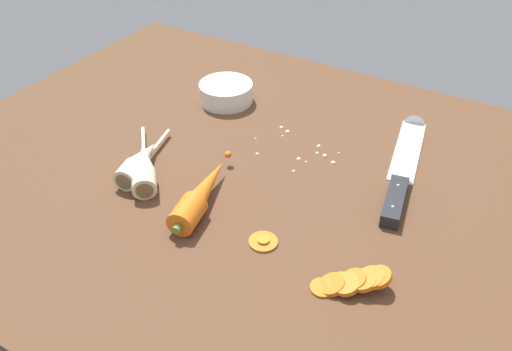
{
  "coord_description": "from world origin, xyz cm",
  "views": [
    {
      "loc": [
        36.35,
        -63.36,
        55.32
      ],
      "look_at": [
        0.0,
        -2.0,
        1.5
      ],
      "focal_mm": 38.03,
      "sensor_mm": 36.0,
      "label": 1
    }
  ],
  "objects_px": {
    "chefs_knife": "(405,161)",
    "parsnip_mid_left": "(144,167)",
    "whole_carrot": "(201,195)",
    "parsnip_front": "(140,162)",
    "carrot_slice_stack": "(351,282)",
    "prep_bowl": "(226,92)",
    "carrot_slice_stray_near": "(263,241)"
  },
  "relations": [
    {
      "from": "parsnip_front",
      "to": "carrot_slice_stack",
      "type": "distance_m",
      "value": 0.41
    },
    {
      "from": "whole_carrot",
      "to": "parsnip_mid_left",
      "type": "distance_m",
      "value": 0.13
    },
    {
      "from": "whole_carrot",
      "to": "carrot_slice_stray_near",
      "type": "xyz_separation_m",
      "value": [
        0.13,
        -0.02,
        -0.02
      ]
    },
    {
      "from": "chefs_knife",
      "to": "whole_carrot",
      "type": "relative_size",
      "value": 1.67
    },
    {
      "from": "whole_carrot",
      "to": "chefs_knife",
      "type": "bearing_deg",
      "value": 48.44
    },
    {
      "from": "parsnip_front",
      "to": "parsnip_mid_left",
      "type": "relative_size",
      "value": 1.05
    },
    {
      "from": "parsnip_front",
      "to": "carrot_slice_stack",
      "type": "height_order",
      "value": "parsnip_front"
    },
    {
      "from": "carrot_slice_stray_near",
      "to": "prep_bowl",
      "type": "relative_size",
      "value": 0.39
    },
    {
      "from": "carrot_slice_stray_near",
      "to": "parsnip_mid_left",
      "type": "bearing_deg",
      "value": 171.64
    },
    {
      "from": "chefs_knife",
      "to": "whole_carrot",
      "type": "distance_m",
      "value": 0.36
    },
    {
      "from": "chefs_knife",
      "to": "parsnip_mid_left",
      "type": "bearing_deg",
      "value": -144.86
    },
    {
      "from": "parsnip_mid_left",
      "to": "carrot_slice_stack",
      "type": "bearing_deg",
      "value": -7.58
    },
    {
      "from": "whole_carrot",
      "to": "parsnip_front",
      "type": "height_order",
      "value": "whole_carrot"
    },
    {
      "from": "parsnip_mid_left",
      "to": "prep_bowl",
      "type": "bearing_deg",
      "value": 94.57
    },
    {
      "from": "parsnip_mid_left",
      "to": "carrot_slice_stack",
      "type": "relative_size",
      "value": 1.73
    },
    {
      "from": "parsnip_mid_left",
      "to": "prep_bowl",
      "type": "height_order",
      "value": "same"
    },
    {
      "from": "prep_bowl",
      "to": "parsnip_mid_left",
      "type": "bearing_deg",
      "value": -85.43
    },
    {
      "from": "parsnip_front",
      "to": "chefs_knife",
      "type": "bearing_deg",
      "value": 33.48
    },
    {
      "from": "parsnip_mid_left",
      "to": "carrot_slice_stack",
      "type": "height_order",
      "value": "parsnip_mid_left"
    },
    {
      "from": "whole_carrot",
      "to": "carrot_slice_stack",
      "type": "height_order",
      "value": "whole_carrot"
    },
    {
      "from": "parsnip_front",
      "to": "carrot_slice_stray_near",
      "type": "height_order",
      "value": "parsnip_front"
    },
    {
      "from": "carrot_slice_stray_near",
      "to": "prep_bowl",
      "type": "height_order",
      "value": "prep_bowl"
    },
    {
      "from": "parsnip_front",
      "to": "prep_bowl",
      "type": "xyz_separation_m",
      "value": [
        -0.01,
        0.28,
        0.0
      ]
    },
    {
      "from": "parsnip_front",
      "to": "parsnip_mid_left",
      "type": "bearing_deg",
      "value": -23.55
    },
    {
      "from": "parsnip_mid_left",
      "to": "chefs_knife",
      "type": "bearing_deg",
      "value": 35.14
    },
    {
      "from": "parsnip_mid_left",
      "to": "carrot_slice_stray_near",
      "type": "xyz_separation_m",
      "value": [
        0.25,
        -0.04,
        -0.02
      ]
    },
    {
      "from": "whole_carrot",
      "to": "parsnip_front",
      "type": "distance_m",
      "value": 0.14
    },
    {
      "from": "chefs_knife",
      "to": "parsnip_mid_left",
      "type": "distance_m",
      "value": 0.45
    },
    {
      "from": "whole_carrot",
      "to": "parsnip_front",
      "type": "relative_size",
      "value": 1.18
    },
    {
      "from": "chefs_knife",
      "to": "carrot_slice_stack",
      "type": "relative_size",
      "value": 3.57
    },
    {
      "from": "carrot_slice_stack",
      "to": "carrot_slice_stray_near",
      "type": "bearing_deg",
      "value": 173.82
    },
    {
      "from": "chefs_knife",
      "to": "carrot_slice_stack",
      "type": "height_order",
      "value": "carrot_slice_stack"
    }
  ]
}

